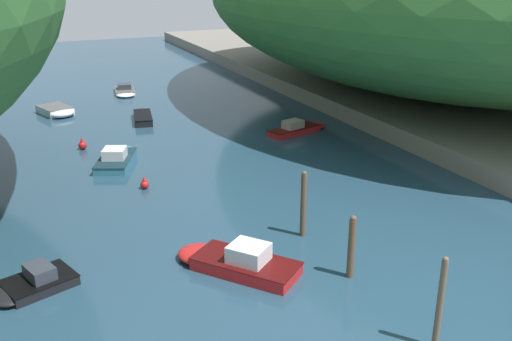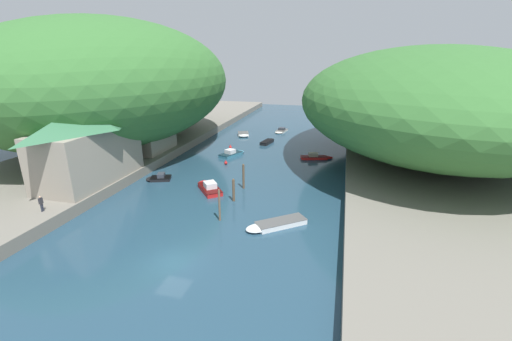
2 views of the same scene
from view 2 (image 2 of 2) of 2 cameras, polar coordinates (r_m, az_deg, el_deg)
water_surface at (r=56.08m, az=0.49°, el=1.76°), size 130.00×130.00×0.00m
left_bank at (r=66.21m, az=-20.90°, el=3.77°), size 22.00×120.00×1.33m
right_bank at (r=55.65m, az=26.16°, el=0.36°), size 22.00×120.00×1.33m
hillside_left at (r=64.87m, az=-23.05°, el=13.29°), size 37.20×52.09×21.01m
hillside_right at (r=61.14m, az=27.14°, el=10.37°), size 39.92×55.89×16.55m
waterfront_building at (r=46.66m, az=-26.38°, el=4.21°), size 6.80×14.35×9.50m
boathouse_shed at (r=58.93m, az=-17.20°, el=5.18°), size 5.57×8.94×4.01m
boat_yellow_tender at (r=58.77m, az=-3.92°, el=2.89°), size 3.77×5.52×1.18m
boat_open_rowboat at (r=76.92m, az=4.19°, el=6.62°), size 2.47×4.75×0.89m
boat_far_upstream at (r=44.04m, az=-7.89°, el=-2.74°), size 5.00×5.56×1.30m
boat_near_quay at (r=34.70m, az=3.03°, el=-8.98°), size 6.11×5.40×0.56m
boat_far_right_bank at (r=57.56m, az=10.11°, el=2.24°), size 5.54×2.88×1.04m
boat_mid_channel at (r=48.96m, az=-15.95°, el=-1.20°), size 3.74×2.85×0.96m
boat_navy_launch at (r=72.80m, az=-2.12°, el=6.00°), size 3.26×4.25×0.68m
boat_white_cruiser at (r=67.13m, az=2.03°, el=4.86°), size 2.20×5.07×0.57m
mooring_post_nearest at (r=35.49m, az=-6.12°, el=-5.74°), size 0.22×0.22×3.49m
mooring_post_second at (r=40.10m, az=-3.76°, el=-3.24°), size 0.31×0.31×2.81m
mooring_post_middle at (r=43.73m, az=-2.10°, el=-0.96°), size 0.29×0.29×3.30m
channel_buoy_near at (r=62.77m, az=-4.30°, el=3.89°), size 0.58×0.58×0.87m
channel_buoy_far at (r=53.90m, az=-5.05°, el=1.30°), size 0.51×0.51×0.76m
person_on_quay at (r=40.72m, az=-32.21°, el=-4.54°), size 0.22×0.38×1.69m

